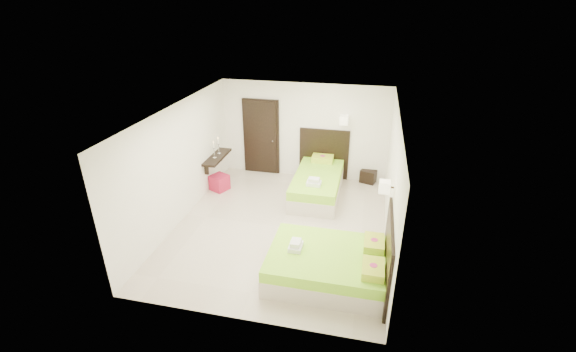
% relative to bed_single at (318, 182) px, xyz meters
% --- Properties ---
extents(floor, '(5.50, 5.50, 0.00)m').
position_rel_bed_single_xyz_m(floor, '(-0.56, -1.71, -0.33)').
color(floor, '#C2B4A1').
rests_on(floor, ground).
extents(bed_single, '(1.34, 2.24, 1.85)m').
position_rel_bed_single_xyz_m(bed_single, '(0.00, 0.00, 0.00)').
color(bed_single, beige).
rests_on(bed_single, ground).
extents(bed_double, '(2.08, 1.77, 1.72)m').
position_rel_bed_single_xyz_m(bed_double, '(0.73, -3.18, -0.02)').
color(bed_double, beige).
rests_on(bed_double, ground).
extents(nightstand, '(0.48, 0.46, 0.35)m').
position_rel_bed_single_xyz_m(nightstand, '(1.24, 0.98, -0.16)').
color(nightstand, black).
rests_on(nightstand, ground).
extents(ottoman, '(0.53, 0.53, 0.40)m').
position_rel_bed_single_xyz_m(ottoman, '(-2.54, -0.33, -0.13)').
color(ottoman, maroon).
rests_on(ottoman, ground).
extents(door, '(1.02, 0.15, 2.14)m').
position_rel_bed_single_xyz_m(door, '(-1.76, 0.98, 0.72)').
color(door, black).
rests_on(door, ground).
extents(console_shelf, '(0.35, 1.20, 0.78)m').
position_rel_bed_single_xyz_m(console_shelf, '(-2.65, -0.11, 0.48)').
color(console_shelf, black).
rests_on(console_shelf, ground).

